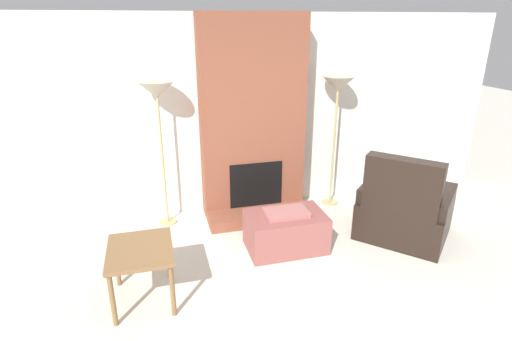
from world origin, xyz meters
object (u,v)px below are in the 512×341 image
(floor_lamp_left, at_px, (157,96))
(floor_lamp_right, at_px, (338,90))
(armchair, at_px, (403,213))
(side_table, at_px, (141,255))
(ottoman, at_px, (286,231))

(floor_lamp_left, distance_m, floor_lamp_right, 2.32)
(armchair, height_order, side_table, armchair)
(armchair, relative_size, floor_lamp_left, 0.75)
(ottoman, relative_size, side_table, 1.33)
(side_table, distance_m, floor_lamp_left, 1.95)
(side_table, xyz_separation_m, floor_lamp_right, (2.62, 1.52, 1.16))
(armchair, distance_m, floor_lamp_left, 3.25)
(floor_lamp_right, bearing_deg, ottoman, -135.82)
(floor_lamp_right, bearing_deg, armchair, -69.59)
(ottoman, relative_size, floor_lamp_left, 0.48)
(armchair, height_order, floor_lamp_left, floor_lamp_left)
(side_table, distance_m, floor_lamp_right, 3.25)
(floor_lamp_right, bearing_deg, side_table, -149.84)
(ottoman, distance_m, armchair, 1.46)
(side_table, height_order, floor_lamp_left, floor_lamp_left)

